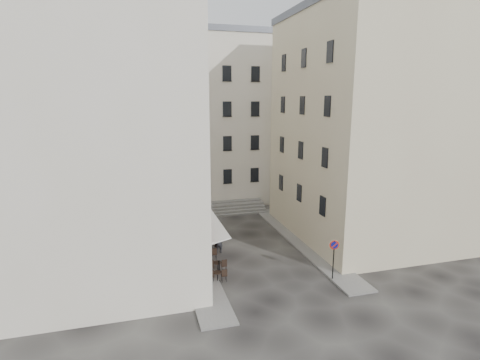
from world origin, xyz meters
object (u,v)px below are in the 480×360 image
object	(u,v)px
no_parking_sign	(334,252)
pedestrian	(219,242)
bistro_table_a	(217,276)
bistro_table_b	(217,266)

from	to	relation	value
no_parking_sign	pedestrian	distance (m)	8.88
bistro_table_a	pedestrian	world-z (taller)	pedestrian
no_parking_sign	bistro_table_a	xyz separation A→B (m)	(-7.21, 1.78, -1.51)
no_parking_sign	pedestrian	size ratio (longest dim) A/B	1.64
no_parking_sign	pedestrian	bearing A→B (deg)	150.09
no_parking_sign	bistro_table_b	size ratio (longest dim) A/B	2.18
no_parking_sign	pedestrian	xyz separation A→B (m)	(-6.13, 6.33, -1.11)
bistro_table_b	pedestrian	distance (m)	3.29
no_parking_sign	pedestrian	world-z (taller)	no_parking_sign
no_parking_sign	bistro_table_b	world-z (taller)	no_parking_sign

